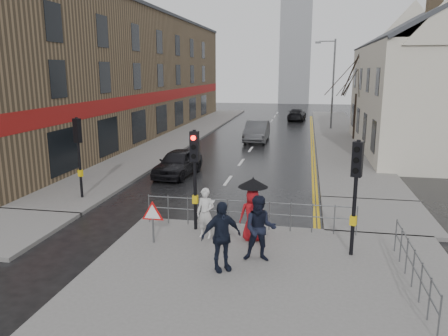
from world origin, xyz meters
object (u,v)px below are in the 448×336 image
at_px(pedestrian_with_umbrella, 253,206).
at_px(car_mid, 257,131).
at_px(pedestrian_b, 260,229).
at_px(car_parked, 178,163).
at_px(pedestrian_a, 206,213).
at_px(pedestrian_d, 221,236).

bearing_deg(pedestrian_with_umbrella, car_mid, 96.13).
height_order(pedestrian_b, car_mid, pedestrian_b).
distance_m(pedestrian_b, car_parked, 11.31).
bearing_deg(car_parked, pedestrian_a, -62.54).
relative_size(pedestrian_b, car_parked, 0.47).
bearing_deg(pedestrian_d, car_parked, 78.97).
bearing_deg(car_mid, pedestrian_b, -83.22).
relative_size(pedestrian_a, car_parked, 0.40).
height_order(pedestrian_b, pedestrian_with_umbrella, pedestrian_with_umbrella).
bearing_deg(car_mid, pedestrian_d, -85.82).
bearing_deg(pedestrian_with_umbrella, pedestrian_a, -177.68).
xyz_separation_m(pedestrian_b, car_parked, (-5.37, 9.95, -0.40)).
bearing_deg(car_parked, pedestrian_b, -56.35).
relative_size(pedestrian_b, pedestrian_d, 0.99).
height_order(pedestrian_with_umbrella, car_parked, pedestrian_with_umbrella).
relative_size(pedestrian_b, car_mid, 0.40).
xyz_separation_m(pedestrian_a, pedestrian_b, (1.90, -1.43, 0.13)).
relative_size(car_parked, car_mid, 0.85).
xyz_separation_m(pedestrian_with_umbrella, car_parked, (-4.97, 8.45, -0.56)).
xyz_separation_m(car_parked, car_mid, (2.76, 12.14, 0.09)).
xyz_separation_m(pedestrian_b, car_mid, (-2.61, 22.09, -0.31)).
relative_size(pedestrian_a, pedestrian_d, 0.85).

